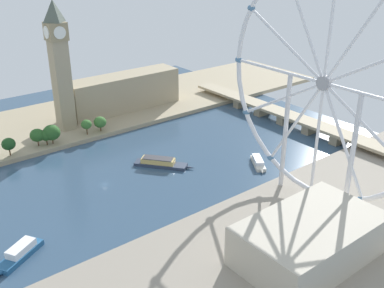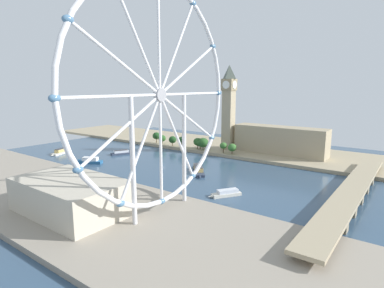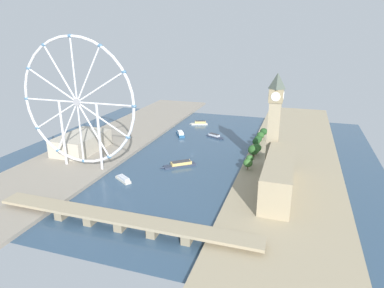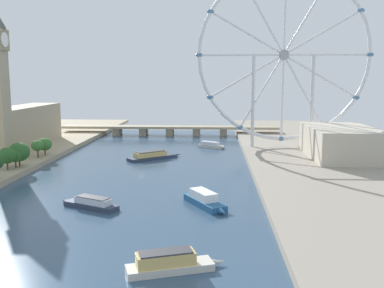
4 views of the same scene
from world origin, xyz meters
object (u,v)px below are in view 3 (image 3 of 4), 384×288
at_px(riverside_hall, 82,143).
at_px(tour_boat_2, 200,123).
at_px(tour_boat_0, 123,179).
at_px(clock_tower, 274,119).
at_px(parliament_block, 279,176).
at_px(ferris_wheel, 77,103).
at_px(tour_boat_1, 180,164).
at_px(tour_boat_4, 180,134).
at_px(tour_boat_3, 215,136).
at_px(river_bridge, 122,220).

bearing_deg(riverside_hall, tour_boat_2, -119.54).
distance_m(tour_boat_0, tour_boat_2, 203.99).
xyz_separation_m(clock_tower, parliament_block, (-10.36, 53.27, -32.30)).
bearing_deg(tour_boat_0, riverside_hall, 0.33).
relative_size(clock_tower, tour_boat_2, 3.32).
distance_m(clock_tower, ferris_wheel, 179.34).
xyz_separation_m(clock_tower, tour_boat_1, (84.96, 21.17, -46.77)).
bearing_deg(ferris_wheel, clock_tower, -161.55).
bearing_deg(tour_boat_2, tour_boat_4, 63.74).
xyz_separation_m(tour_boat_2, tour_boat_3, (-35.97, 53.74, -0.45)).
relative_size(clock_tower, tour_boat_4, 3.38).
height_order(tour_boat_1, tour_boat_4, tour_boat_4).
distance_m(tour_boat_2, tour_boat_3, 64.67).
bearing_deg(tour_boat_0, tour_boat_1, -94.06).
height_order(river_bridge, tour_boat_3, river_bridge).
bearing_deg(tour_boat_0, ferris_wheel, 19.41).
height_order(ferris_wheel, tour_boat_0, ferris_wheel).
distance_m(riverside_hall, tour_boat_0, 93.24).
xyz_separation_m(ferris_wheel, tour_boat_0, (-48.34, 11.97, -62.73)).
distance_m(parliament_block, tour_boat_2, 225.21).
relative_size(riverside_hall, tour_boat_1, 1.92).
height_order(ferris_wheel, tour_boat_1, ferris_wheel).
height_order(parliament_block, tour_boat_3, parliament_block).
height_order(clock_tower, tour_boat_3, clock_tower).
relative_size(riverside_hall, tour_boat_4, 2.36).
xyz_separation_m(ferris_wheel, riverside_hall, (29.40, -38.50, -52.59)).
height_order(ferris_wheel, river_bridge, ferris_wheel).
height_order(parliament_block, riverside_hall, parliament_block).
xyz_separation_m(ferris_wheel, river_bridge, (-84.89, 78.45, -58.69)).
bearing_deg(clock_tower, tour_boat_2, -50.38).
height_order(clock_tower, ferris_wheel, ferris_wheel).
bearing_deg(tour_boat_3, riverside_hall, -115.14).
bearing_deg(clock_tower, ferris_wheel, 18.45).
distance_m(clock_tower, tour_boat_2, 181.68).
distance_m(ferris_wheel, tour_boat_0, 80.10).
bearing_deg(river_bridge, tour_boat_4, -80.51).
height_order(clock_tower, river_bridge, clock_tower).
xyz_separation_m(clock_tower, river_bridge, (84.58, 134.99, -43.07)).
distance_m(ferris_wheel, tour_boat_4, 154.98).
relative_size(parliament_block, tour_boat_2, 3.41).
bearing_deg(tour_boat_1, tour_boat_4, -109.15).
xyz_separation_m(tour_boat_0, tour_boat_1, (-36.17, -47.34, 0.34)).
bearing_deg(clock_tower, tour_boat_4, -32.52).
relative_size(tour_boat_0, tour_boat_1, 0.65).
bearing_deg(riverside_hall, tour_boat_1, 178.43).
bearing_deg(ferris_wheel, parliament_block, -178.96).
bearing_deg(river_bridge, parliament_block, -139.28).
relative_size(tour_boat_1, tour_boat_2, 1.21).
xyz_separation_m(tour_boat_3, tour_boat_4, (43.94, 5.04, 0.44)).
xyz_separation_m(tour_boat_1, tour_boat_2, (27.02, -156.44, 0.19)).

